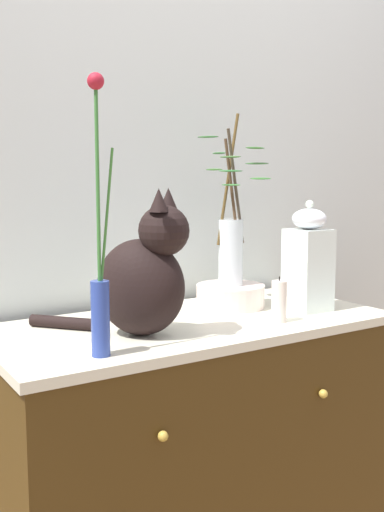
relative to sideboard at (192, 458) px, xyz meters
name	(u,v)px	position (x,y,z in m)	size (l,w,h in m)	color
wall_back	(135,147)	(0.00, 0.33, 0.89)	(4.40, 0.08, 2.60)	silver
sideboard	(192,458)	(0.00, 0.00, 0.00)	(1.11, 0.54, 0.81)	#3E290E
cat_sitting	(144,277)	(-0.19, -0.07, 0.55)	(0.35, 0.39, 0.37)	black
vase_slim_green	(100,278)	(-0.35, -0.18, 0.58)	(0.06, 0.04, 0.61)	#2A3F8F
bowl_porcelain	(230,296)	(0.19, 0.08, 0.44)	(0.21, 0.21, 0.07)	silver
vase_glass_clear	(231,239)	(0.19, 0.08, 0.61)	(0.16, 0.24, 0.52)	silver
jar_lidded_porcelain	(308,261)	(0.36, -0.08, 0.55)	(0.11, 0.11, 0.33)	white
candle_pillar	(279,301)	(0.19, -0.14, 0.46)	(0.04, 0.04, 0.13)	silver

